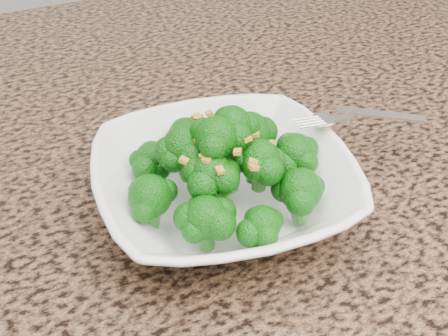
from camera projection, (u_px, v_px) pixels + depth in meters
name	position (u px, v px, depth m)	size (l,w,h in m)	color
granite_counter	(145.00, 182.00, 0.60)	(1.64, 1.04, 0.03)	brown
bowl	(224.00, 186.00, 0.52)	(0.24, 0.24, 0.06)	white
broccoli_pile	(224.00, 128.00, 0.49)	(0.21, 0.21, 0.07)	#0F650B
garlic_topping	(224.00, 89.00, 0.46)	(0.13, 0.13, 0.01)	gold
fork	(342.00, 118.00, 0.55)	(0.17, 0.03, 0.01)	silver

